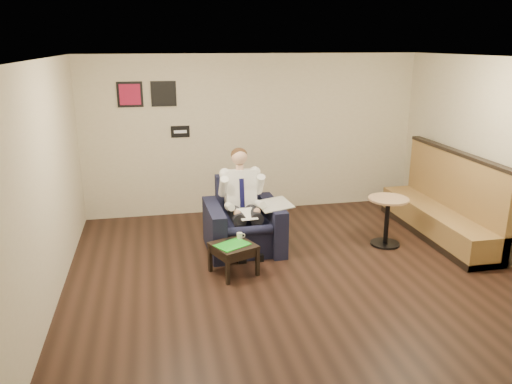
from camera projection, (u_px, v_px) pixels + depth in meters
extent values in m
plane|color=black|center=(300.00, 281.00, 6.50)|extent=(6.00, 6.00, 0.00)
cube|color=beige|center=(254.00, 134.00, 8.90)|extent=(6.00, 0.02, 2.80)
cube|color=beige|center=(437.00, 293.00, 3.28)|extent=(6.00, 0.02, 2.80)
cube|color=beige|center=(43.00, 192.00, 5.50)|extent=(0.02, 6.00, 2.80)
cube|color=white|center=(306.00, 59.00, 5.69)|extent=(6.00, 6.00, 0.02)
cube|color=black|center=(180.00, 132.00, 8.61)|extent=(0.32, 0.02, 0.20)
cube|color=#A11337|center=(130.00, 94.00, 8.26)|extent=(0.42, 0.03, 0.42)
cube|color=black|center=(164.00, 94.00, 8.37)|extent=(0.42, 0.03, 0.42)
cube|color=black|center=(243.00, 216.00, 7.35)|extent=(1.11, 1.11, 1.04)
cube|color=white|center=(247.00, 214.00, 7.08)|extent=(0.27, 0.36, 0.01)
cube|color=silver|center=(274.00, 204.00, 7.29)|extent=(0.50, 0.60, 0.01)
cube|color=black|center=(234.00, 259.00, 6.65)|extent=(0.67, 0.67, 0.42)
cube|color=green|center=(232.00, 245.00, 6.55)|extent=(0.52, 0.47, 0.01)
cylinder|color=white|center=(240.00, 236.00, 6.75)|extent=(0.10, 0.10, 0.09)
cube|color=black|center=(231.00, 240.00, 6.73)|extent=(0.14, 0.09, 0.01)
cube|color=olive|center=(440.00, 196.00, 7.82)|extent=(0.63, 2.63, 1.35)
cylinder|color=tan|center=(387.00, 222.00, 7.55)|extent=(0.65, 0.65, 0.75)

